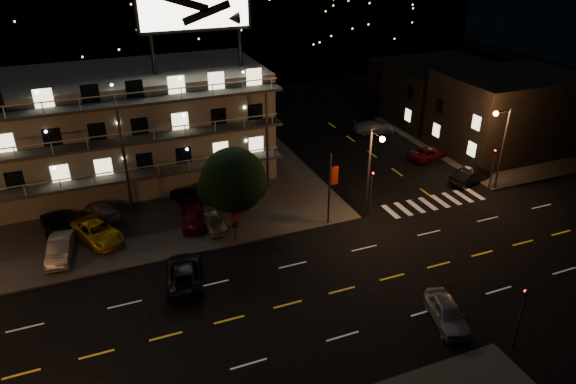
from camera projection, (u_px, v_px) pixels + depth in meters
name	position (u px, v px, depth m)	size (l,w,h in m)	color
ground	(315.00, 297.00, 34.50)	(140.00, 140.00, 0.00)	black
curb_nw	(83.00, 202.00, 46.34)	(44.00, 24.00, 0.15)	#3C3C3A
curb_ne	(475.00, 136.00, 60.88)	(16.00, 24.00, 0.15)	#3C3C3A
motel	(116.00, 127.00, 48.47)	(28.00, 13.80, 18.10)	gray
side_bldg_front	(506.00, 113.00, 55.66)	(14.06, 10.00, 8.50)	black
side_bldg_back	(438.00, 91.00, 65.90)	(14.06, 12.00, 7.00)	black
hill_backdrop	(110.00, 0.00, 83.98)	(120.00, 25.00, 24.00)	black
streetlight_nc	(371.00, 166.00, 41.58)	(0.44, 1.92, 8.00)	#2D2D30
streetlight_ne	(501.00, 141.00, 46.39)	(1.92, 0.44, 8.00)	#2D2D30
signal_nw	(371.00, 188.00, 43.31)	(0.20, 0.27, 4.60)	#2D2D30
signal_sw	(521.00, 312.00, 29.29)	(0.20, 0.27, 4.60)	#2D2D30
signal_ne	(493.00, 164.00, 47.60)	(0.27, 0.20, 4.60)	#2D2D30
banner_north	(330.00, 187.00, 41.54)	(0.83, 0.16, 6.40)	#2D2D30
stop_sign	(235.00, 223.00, 39.79)	(0.91, 0.11, 2.61)	#2D2D30
tree	(233.00, 182.00, 40.54)	(5.46, 5.26, 6.88)	black
lot_car_1	(60.00, 249.00, 38.10)	(1.59, 4.55, 1.50)	#9C9CA2
lot_car_2	(97.00, 232.00, 40.25)	(2.43, 5.27, 1.47)	yellow
lot_car_3	(193.00, 216.00, 42.57)	(1.89, 4.64, 1.35)	#5E0D13
lot_car_4	(214.00, 222.00, 41.79)	(1.51, 3.76, 1.28)	#9C9CA2
lot_car_6	(57.00, 222.00, 41.71)	(2.13, 4.63, 1.29)	black
lot_car_7	(102.00, 210.00, 43.54)	(1.78, 4.39, 1.27)	#9C9CA2
lot_car_8	(185.00, 196.00, 45.73)	(1.58, 3.92, 1.33)	black
lot_car_9	(213.00, 187.00, 47.23)	(1.51, 4.34, 1.43)	#5E0D13
side_car_0	(471.00, 176.00, 49.69)	(1.61, 4.61, 1.52)	black
side_car_1	(428.00, 153.00, 54.87)	(2.12, 4.60, 1.28)	#5E0D13
side_car_2	(374.00, 127.00, 61.83)	(2.00, 4.92, 1.43)	#9C9CA2
side_car_3	(374.00, 112.00, 67.19)	(1.56, 3.88, 1.32)	black
road_car_east	(447.00, 313.00, 32.01)	(1.77, 4.39, 1.50)	#9C9CA2
road_car_west	(185.00, 273.00, 35.68)	(2.46, 5.33, 1.48)	black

